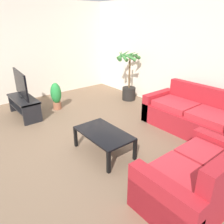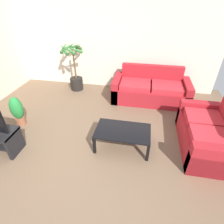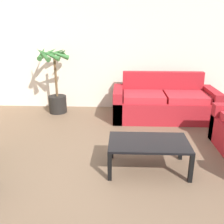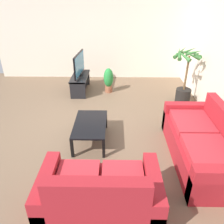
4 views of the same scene
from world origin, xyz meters
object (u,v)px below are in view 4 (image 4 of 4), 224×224
object	(u,v)px
coffee_table	(90,125)
couch_loveseat	(100,196)
tv_stand	(80,81)
couch_main	(202,144)
potted_plant_small	(109,80)
potted_palm	(185,80)
tv	(79,64)

from	to	relation	value
coffee_table	couch_loveseat	bearing A→B (deg)	10.08
tv_stand	couch_loveseat	bearing A→B (deg)	11.48
couch_main	coffee_table	distance (m)	2.02
coffee_table	potted_plant_small	bearing A→B (deg)	173.51
potted_plant_small	couch_main	bearing A→B (deg)	30.19
coffee_table	potted_palm	size ratio (longest dim) A/B	0.73
tv_stand	potted_palm	distance (m)	2.85
tv_stand	potted_plant_small	distance (m)	0.82
couch_loveseat	tv_stand	xyz separation A→B (m)	(-4.06, -0.82, 0.01)
couch_main	tv_stand	distance (m)	3.87
couch_main	tv_stand	xyz separation A→B (m)	(-2.95, -2.50, 0.01)
couch_loveseat	potted_palm	distance (m)	3.90
tv_stand	couch_main	bearing A→B (deg)	40.28
couch_loveseat	potted_plant_small	bearing A→B (deg)	-179.83
tv	couch_main	bearing A→B (deg)	40.25
potted_palm	couch_main	bearing A→B (deg)	-6.39
potted_plant_small	coffee_table	bearing A→B (deg)	-6.49
tv	coffee_table	world-z (taller)	tv
tv	potted_palm	world-z (taller)	potted_palm
potted_palm	potted_plant_small	bearing A→B (deg)	-108.25
tv	potted_plant_small	world-z (taller)	tv
tv_stand	coffee_table	bearing A→B (deg)	12.39
couch_main	potted_palm	xyz separation A→B (m)	(-2.26, 0.25, 0.31)
couch_main	potted_palm	world-z (taller)	potted_palm
couch_loveseat	coffee_table	bearing A→B (deg)	-169.92
couch_main	potted_palm	distance (m)	2.30
couch_loveseat	coffee_table	size ratio (longest dim) A/B	1.49
tv	potted_palm	distance (m)	2.84
potted_plant_small	couch_loveseat	bearing A→B (deg)	0.17
couch_loveseat	potted_palm	world-z (taller)	potted_palm
couch_loveseat	tv	size ratio (longest dim) A/B	1.45
tv	potted_plant_small	distance (m)	0.92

